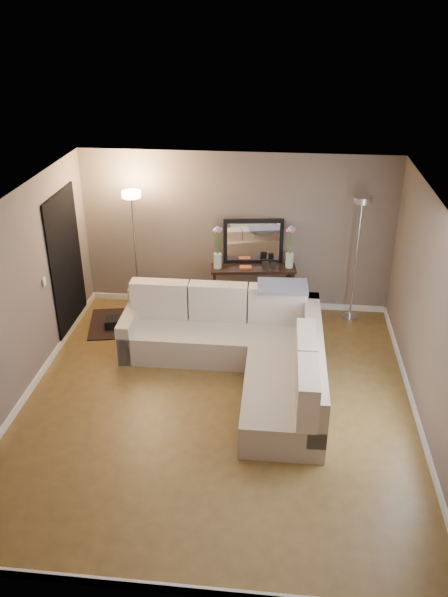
# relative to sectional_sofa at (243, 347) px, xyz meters

# --- Properties ---
(floor) EXTENTS (5.00, 5.50, 0.01)m
(floor) POSITION_rel_sectional_sofa_xyz_m (-0.27, -0.78, -0.37)
(floor) COLOR brown
(floor) RESTS_ON ground
(ceiling) EXTENTS (5.00, 5.50, 0.01)m
(ceiling) POSITION_rel_sectional_sofa_xyz_m (-0.27, -0.78, 2.24)
(ceiling) COLOR white
(ceiling) RESTS_ON ground
(wall_back) EXTENTS (5.00, 0.02, 2.60)m
(wall_back) POSITION_rel_sectional_sofa_xyz_m (-0.27, 1.98, 0.93)
(wall_back) COLOR #76675B
(wall_back) RESTS_ON ground
(wall_front) EXTENTS (5.00, 0.02, 2.60)m
(wall_front) POSITION_rel_sectional_sofa_xyz_m (-0.27, -3.54, 0.93)
(wall_front) COLOR #76675B
(wall_front) RESTS_ON ground
(wall_left) EXTENTS (0.02, 5.50, 2.60)m
(wall_left) POSITION_rel_sectional_sofa_xyz_m (-2.78, -0.78, 0.93)
(wall_left) COLOR #76675B
(wall_left) RESTS_ON ground
(wall_right) EXTENTS (0.02, 5.50, 2.60)m
(wall_right) POSITION_rel_sectional_sofa_xyz_m (2.24, -0.78, 0.93)
(wall_right) COLOR #76675B
(wall_right) RESTS_ON ground
(baseboard_back) EXTENTS (5.00, 0.03, 0.10)m
(baseboard_back) POSITION_rel_sectional_sofa_xyz_m (-0.27, 1.95, -0.32)
(baseboard_back) COLOR white
(baseboard_back) RESTS_ON ground
(baseboard_front) EXTENTS (5.00, 0.03, 0.10)m
(baseboard_front) POSITION_rel_sectional_sofa_xyz_m (-0.27, -3.52, -0.32)
(baseboard_front) COLOR white
(baseboard_front) RESTS_ON ground
(baseboard_left) EXTENTS (0.03, 5.50, 0.10)m
(baseboard_left) POSITION_rel_sectional_sofa_xyz_m (-2.76, -0.78, -0.32)
(baseboard_left) COLOR white
(baseboard_left) RESTS_ON ground
(baseboard_right) EXTENTS (0.03, 5.50, 0.10)m
(baseboard_right) POSITION_rel_sectional_sofa_xyz_m (2.21, -0.78, -0.32)
(baseboard_right) COLOR white
(baseboard_right) RESTS_ON ground
(doorway) EXTENTS (0.02, 1.20, 2.20)m
(doorway) POSITION_rel_sectional_sofa_xyz_m (-2.75, 0.92, 0.73)
(doorway) COLOR black
(doorway) RESTS_ON ground
(switch_plate) EXTENTS (0.02, 0.08, 0.12)m
(switch_plate) POSITION_rel_sectional_sofa_xyz_m (-2.75, 0.07, 0.83)
(switch_plate) COLOR white
(switch_plate) RESTS_ON ground
(sectional_sofa) EXTENTS (2.84, 2.71, 0.99)m
(sectional_sofa) POSITION_rel_sectional_sofa_xyz_m (0.00, 0.00, 0.00)
(sectional_sofa) COLOR beige
(sectional_sofa) RESTS_ON floor
(throw_blanket) EXTENTS (0.74, 0.45, 0.09)m
(throw_blanket) POSITION_rel_sectional_sofa_xyz_m (0.50, 0.70, 0.62)
(throw_blanket) COLOR slate
(throw_blanket) RESTS_ON sectional_sofa
(console_table) EXTENTS (1.39, 0.52, 0.83)m
(console_table) POSITION_rel_sectional_sofa_xyz_m (-0.06, 1.67, 0.10)
(console_table) COLOR black
(console_table) RESTS_ON floor
(leaning_mirror) EXTENTS (0.95, 0.16, 0.75)m
(leaning_mirror) POSITION_rel_sectional_sofa_xyz_m (0.00, 1.86, 0.83)
(leaning_mirror) COLOR black
(leaning_mirror) RESTS_ON console_table
(table_decor) EXTENTS (0.58, 0.15, 0.14)m
(table_decor) POSITION_rel_sectional_sofa_xyz_m (0.03, 1.65, 0.49)
(table_decor) COLOR #CB5423
(table_decor) RESTS_ON console_table
(flower_vase_left) EXTENTS (0.16, 0.14, 0.71)m
(flower_vase_left) POSITION_rel_sectional_sofa_xyz_m (-0.54, 1.62, 0.75)
(flower_vase_left) COLOR silver
(flower_vase_left) RESTS_ON console_table
(flower_vase_right) EXTENTS (0.16, 0.14, 0.71)m
(flower_vase_right) POSITION_rel_sectional_sofa_xyz_m (0.59, 1.75, 0.75)
(flower_vase_right) COLOR silver
(flower_vase_right) RESTS_ON console_table
(floor_lamp_lit) EXTENTS (0.34, 0.34, 2.06)m
(floor_lamp_lit) POSITION_rel_sectional_sofa_xyz_m (-1.85, 1.55, 1.08)
(floor_lamp_lit) COLOR silver
(floor_lamp_lit) RESTS_ON floor
(floor_lamp_unlit) EXTENTS (0.35, 0.35, 2.05)m
(floor_lamp_unlit) POSITION_rel_sectional_sofa_xyz_m (1.62, 1.69, 1.08)
(floor_lamp_unlit) COLOR silver
(floor_lamp_unlit) RESTS_ON floor
(charcoal_rug) EXTENTS (1.52, 1.26, 0.02)m
(charcoal_rug) POSITION_rel_sectional_sofa_xyz_m (-1.88, 1.15, -0.36)
(charcoal_rug) COLOR black
(charcoal_rug) RESTS_ON floor
(black_bag) EXTENTS (0.43, 0.34, 0.25)m
(black_bag) POSITION_rel_sectional_sofa_xyz_m (-2.07, 1.00, -0.33)
(black_bag) COLOR black
(black_bag) RESTS_ON charcoal_rug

